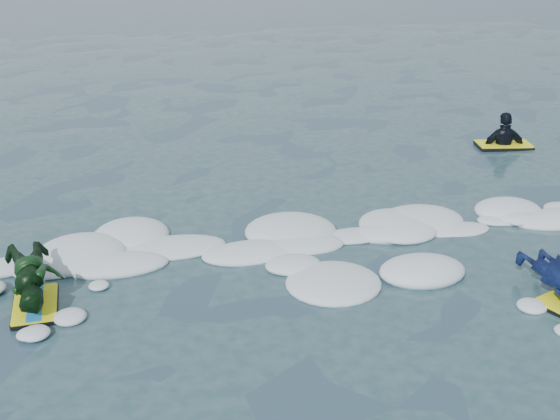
% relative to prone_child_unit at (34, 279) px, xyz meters
% --- Properties ---
extents(ground, '(120.00, 120.00, 0.00)m').
position_rel_prone_child_unit_xyz_m(ground, '(3.23, -0.73, -0.26)').
color(ground, '#1C2F45').
rests_on(ground, ground).
extents(foam_band, '(12.00, 3.10, 0.30)m').
position_rel_prone_child_unit_xyz_m(foam_band, '(3.23, 0.31, -0.26)').
color(foam_band, silver).
rests_on(foam_band, ground).
extents(prone_child_unit, '(0.76, 1.37, 0.52)m').
position_rel_prone_child_unit_xyz_m(prone_child_unit, '(0.00, 0.00, 0.00)').
color(prone_child_unit, black).
rests_on(prone_child_unit, ground).
extents(waiting_rider_unit, '(1.10, 0.74, 1.52)m').
position_rel_prone_child_unit_xyz_m(waiting_rider_unit, '(8.13, 4.01, -0.34)').
color(waiting_rider_unit, black).
rests_on(waiting_rider_unit, ground).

